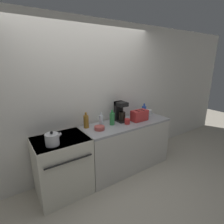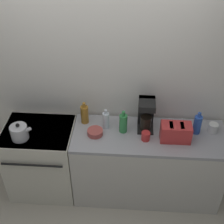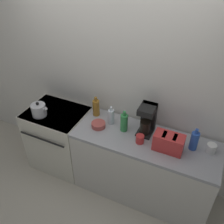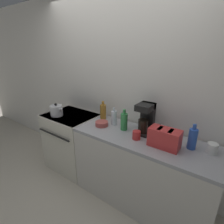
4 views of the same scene
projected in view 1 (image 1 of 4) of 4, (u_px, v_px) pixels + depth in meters
name	position (u px, v px, depth m)	size (l,w,h in m)	color
ground_plane	(109.00, 187.00, 2.82)	(12.00, 12.00, 0.00)	beige
wall_back	(87.00, 100.00, 2.97)	(8.00, 0.05, 2.60)	silver
stove	(62.00, 165.00, 2.59)	(0.76, 0.64, 0.89)	silver
counter_block	(126.00, 145.00, 3.24)	(1.63, 0.61, 0.89)	silver
kettle	(52.00, 139.00, 2.27)	(0.22, 0.18, 0.19)	silver
toaster	(139.00, 115.00, 3.19)	(0.31, 0.16, 0.19)	red
coffee_maker	(120.00, 111.00, 3.15)	(0.17, 0.22, 0.36)	black
bottle_green	(112.00, 119.00, 2.97)	(0.08, 0.08, 0.26)	#338C47
bottle_clear	(101.00, 121.00, 2.92)	(0.07, 0.07, 0.23)	silver
bottle_amber	(86.00, 121.00, 2.84)	(0.08, 0.08, 0.26)	#9E6B23
bottle_blue	(144.00, 111.00, 3.41)	(0.08, 0.08, 0.26)	#2D56B7
cup_red	(127.00, 121.00, 3.02)	(0.09, 0.09, 0.09)	red
cup_white	(149.00, 112.00, 3.54)	(0.10, 0.10, 0.10)	white
bowl	(99.00, 128.00, 2.78)	(0.16, 0.16, 0.06)	#B24C47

